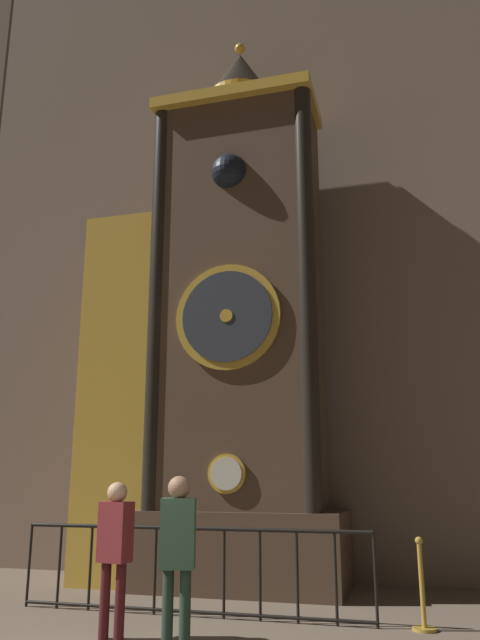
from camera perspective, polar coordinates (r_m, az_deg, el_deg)
The scene contains 6 objects.
cathedral_back_wall at distance 12.69m, azimuth 1.34°, elevation 12.11°, with size 24.00×0.32×14.60m.
clock_tower at distance 10.61m, azimuth -2.26°, elevation -1.32°, with size 4.34×1.77×9.69m.
railing_fence at distance 8.47m, azimuth -4.68°, elevation -21.53°, with size 4.64×0.05×1.07m.
visitor_near at distance 7.42m, azimuth -11.35°, elevation -19.29°, with size 0.37×0.28×1.63m.
visitor_far at distance 6.59m, azimuth -5.71°, elevation -19.80°, with size 0.38×0.30×1.69m.
stanchion_post at distance 8.05m, azimuth 16.37°, elevation -23.33°, with size 0.28×0.28×1.01m.
Camera 1 is at (2.72, -4.58, 1.69)m, focal length 35.00 mm.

